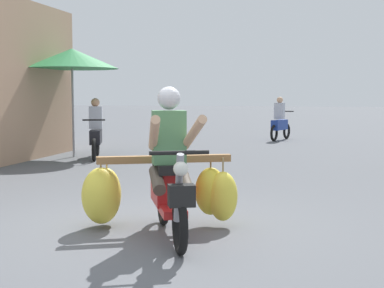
# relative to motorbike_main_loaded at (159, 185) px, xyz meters

# --- Properties ---
(ground_plane) EXTENTS (120.00, 120.00, 0.00)m
(ground_plane) POSITION_rel_motorbike_main_loaded_xyz_m (-0.14, -0.12, -0.51)
(ground_plane) COLOR #56595E
(motorbike_main_loaded) EXTENTS (1.80, 1.71, 1.58)m
(motorbike_main_loaded) POSITION_rel_motorbike_main_loaded_xyz_m (0.00, 0.00, 0.00)
(motorbike_main_loaded) COLOR black
(motorbike_main_loaded) RESTS_ON ground
(motorbike_distant_ahead_left) EXTENTS (0.71, 1.56, 1.40)m
(motorbike_distant_ahead_left) POSITION_rel_motorbike_main_loaded_xyz_m (-3.39, 6.31, 0.05)
(motorbike_distant_ahead_left) COLOR black
(motorbike_distant_ahead_left) RESTS_ON ground
(motorbike_distant_ahead_right) EXTENTS (0.68, 1.57, 1.40)m
(motorbike_distant_ahead_right) POSITION_rel_motorbike_main_loaded_xyz_m (0.46, 12.26, 0.05)
(motorbike_distant_ahead_right) COLOR black
(motorbike_distant_ahead_right) RESTS_ON ground
(market_umbrella_near_shop) EXTENTS (2.20, 2.20, 2.56)m
(market_umbrella_near_shop) POSITION_rel_motorbike_main_loaded_xyz_m (-4.01, 6.43, 1.81)
(market_umbrella_near_shop) COLOR #99999E
(market_umbrella_near_shop) RESTS_ON ground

